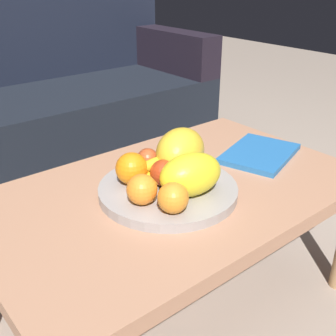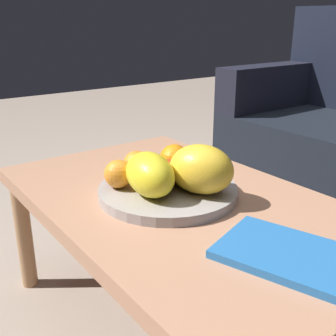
{
  "view_description": "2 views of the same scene",
  "coord_description": "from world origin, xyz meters",
  "px_view_note": "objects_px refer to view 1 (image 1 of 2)",
  "views": [
    {
      "loc": [
        -0.63,
        -0.74,
        0.94
      ],
      "look_at": [
        -0.04,
        -0.02,
        0.48
      ],
      "focal_mm": 44.67,
      "sensor_mm": 36.0,
      "label": 1
    },
    {
      "loc": [
        0.75,
        -0.6,
        0.84
      ],
      "look_at": [
        -0.04,
        -0.02,
        0.48
      ],
      "focal_mm": 44.03,
      "sensor_mm": 36.0,
      "label": 2
    }
  ],
  "objects_px": {
    "coffee_table": "(174,202)",
    "apple_right": "(148,159)",
    "magazine": "(260,154)",
    "couch": "(39,109)",
    "orange_left": "(132,169)",
    "melon_large_front": "(180,151)",
    "banana_bunch": "(160,170)",
    "melon_smaller_beside": "(191,174)",
    "orange_front": "(142,189)",
    "orange_back": "(173,198)",
    "fruit_bowl": "(168,190)",
    "apple_left": "(163,173)"
  },
  "relations": [
    {
      "from": "apple_right",
      "to": "banana_bunch",
      "type": "bearing_deg",
      "value": -96.8
    },
    {
      "from": "orange_left",
      "to": "magazine",
      "type": "xyz_separation_m",
      "value": [
        0.43,
        -0.06,
        -0.06
      ]
    },
    {
      "from": "melon_smaller_beside",
      "to": "fruit_bowl",
      "type": "bearing_deg",
      "value": 103.91
    },
    {
      "from": "couch",
      "to": "apple_left",
      "type": "relative_size",
      "value": 24.74
    },
    {
      "from": "fruit_bowl",
      "to": "apple_left",
      "type": "relative_size",
      "value": 5.19
    },
    {
      "from": "orange_back",
      "to": "banana_bunch",
      "type": "relative_size",
      "value": 0.46
    },
    {
      "from": "orange_back",
      "to": "magazine",
      "type": "distance_m",
      "value": 0.46
    },
    {
      "from": "couch",
      "to": "orange_front",
      "type": "bearing_deg",
      "value": -101.97
    },
    {
      "from": "apple_left",
      "to": "melon_large_front",
      "type": "bearing_deg",
      "value": 20.86
    },
    {
      "from": "apple_left",
      "to": "coffee_table",
      "type": "bearing_deg",
      "value": 7.87
    },
    {
      "from": "orange_back",
      "to": "magazine",
      "type": "xyz_separation_m",
      "value": [
        0.44,
        0.11,
        -0.05
      ]
    },
    {
      "from": "melon_large_front",
      "to": "magazine",
      "type": "bearing_deg",
      "value": -7.16
    },
    {
      "from": "melon_large_front",
      "to": "apple_left",
      "type": "bearing_deg",
      "value": -159.14
    },
    {
      "from": "apple_right",
      "to": "magazine",
      "type": "distance_m",
      "value": 0.37
    },
    {
      "from": "orange_back",
      "to": "banana_bunch",
      "type": "height_order",
      "value": "orange_back"
    },
    {
      "from": "coffee_table",
      "to": "apple_right",
      "type": "bearing_deg",
      "value": 100.94
    },
    {
      "from": "apple_left",
      "to": "orange_front",
      "type": "bearing_deg",
      "value": -157.53
    },
    {
      "from": "orange_front",
      "to": "apple_right",
      "type": "distance_m",
      "value": 0.18
    },
    {
      "from": "orange_left",
      "to": "banana_bunch",
      "type": "distance_m",
      "value": 0.08
    },
    {
      "from": "apple_right",
      "to": "coffee_table",
      "type": "bearing_deg",
      "value": -79.06
    },
    {
      "from": "coffee_table",
      "to": "magazine",
      "type": "xyz_separation_m",
      "value": [
        0.33,
        -0.01,
        0.05
      ]
    },
    {
      "from": "orange_back",
      "to": "magazine",
      "type": "relative_size",
      "value": 0.29
    },
    {
      "from": "fruit_bowl",
      "to": "orange_left",
      "type": "bearing_deg",
      "value": 132.42
    },
    {
      "from": "orange_left",
      "to": "orange_back",
      "type": "xyz_separation_m",
      "value": [
        -0.01,
        -0.17,
        -0.01
      ]
    },
    {
      "from": "orange_back",
      "to": "apple_left",
      "type": "relative_size",
      "value": 1.05
    },
    {
      "from": "coffee_table",
      "to": "orange_back",
      "type": "bearing_deg",
      "value": -131.36
    },
    {
      "from": "magazine",
      "to": "orange_back",
      "type": "bearing_deg",
      "value": 175.82
    },
    {
      "from": "couch",
      "to": "melon_smaller_beside",
      "type": "bearing_deg",
      "value": -96.39
    },
    {
      "from": "orange_front",
      "to": "apple_left",
      "type": "distance_m",
      "value": 0.1
    },
    {
      "from": "orange_front",
      "to": "fruit_bowl",
      "type": "bearing_deg",
      "value": 15.71
    },
    {
      "from": "couch",
      "to": "orange_left",
      "type": "relative_size",
      "value": 20.34
    },
    {
      "from": "melon_smaller_beside",
      "to": "orange_front",
      "type": "relative_size",
      "value": 2.21
    },
    {
      "from": "orange_front",
      "to": "orange_back",
      "type": "relative_size",
      "value": 1.02
    },
    {
      "from": "fruit_bowl",
      "to": "magazine",
      "type": "height_order",
      "value": "fruit_bowl"
    },
    {
      "from": "orange_back",
      "to": "melon_large_front",
      "type": "bearing_deg",
      "value": 44.79
    },
    {
      "from": "orange_front",
      "to": "orange_back",
      "type": "bearing_deg",
      "value": -66.88
    },
    {
      "from": "coffee_table",
      "to": "melon_smaller_beside",
      "type": "bearing_deg",
      "value": -103.31
    },
    {
      "from": "orange_left",
      "to": "coffee_table",
      "type": "bearing_deg",
      "value": -27.8
    },
    {
      "from": "melon_large_front",
      "to": "orange_left",
      "type": "height_order",
      "value": "melon_large_front"
    },
    {
      "from": "coffee_table",
      "to": "melon_smaller_beside",
      "type": "relative_size",
      "value": 6.23
    },
    {
      "from": "orange_back",
      "to": "apple_left",
      "type": "bearing_deg",
      "value": 61.01
    },
    {
      "from": "apple_right",
      "to": "banana_bunch",
      "type": "xyz_separation_m",
      "value": [
        -0.01,
        -0.07,
        -0.0
      ]
    },
    {
      "from": "melon_smaller_beside",
      "to": "melon_large_front",
      "type": "bearing_deg",
      "value": 60.67
    },
    {
      "from": "fruit_bowl",
      "to": "magazine",
      "type": "bearing_deg",
      "value": 0.95
    },
    {
      "from": "melon_large_front",
      "to": "apple_left",
      "type": "height_order",
      "value": "melon_large_front"
    },
    {
      "from": "fruit_bowl",
      "to": "apple_left",
      "type": "distance_m",
      "value": 0.05
    },
    {
      "from": "orange_back",
      "to": "apple_right",
      "type": "distance_m",
      "value": 0.23
    },
    {
      "from": "couch",
      "to": "melon_large_front",
      "type": "xyz_separation_m",
      "value": [
        -0.08,
        -1.16,
        0.19
      ]
    },
    {
      "from": "magazine",
      "to": "orange_left",
      "type": "bearing_deg",
      "value": 153.58
    },
    {
      "from": "melon_smaller_beside",
      "to": "apple_right",
      "type": "distance_m",
      "value": 0.18
    }
  ]
}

